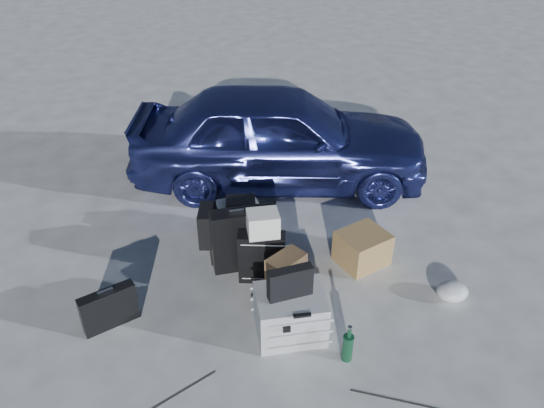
# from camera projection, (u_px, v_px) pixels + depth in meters

# --- Properties ---
(ground) EXTENTS (60.00, 60.00, 0.00)m
(ground) POSITION_uv_depth(u_px,v_px,m) (284.00, 329.00, 4.46)
(ground) COLOR silver
(ground) RESTS_ON ground
(car) EXTENTS (3.73, 2.53, 1.18)m
(car) POSITION_uv_depth(u_px,v_px,m) (279.00, 136.00, 6.22)
(car) COLOR #323B89
(car) RESTS_ON ground
(pelican_case) EXTENTS (0.62, 0.54, 0.40)m
(pelican_case) POSITION_uv_depth(u_px,v_px,m) (290.00, 314.00, 4.33)
(pelican_case) COLOR #A4A7AA
(pelican_case) RESTS_ON ground
(laptop_bag) EXTENTS (0.36, 0.10, 0.27)m
(laptop_bag) POSITION_uv_depth(u_px,v_px,m) (290.00, 283.00, 4.15)
(laptop_bag) COLOR black
(laptop_bag) RESTS_ON pelican_case
(briefcase) EXTENTS (0.48, 0.21, 0.36)m
(briefcase) POSITION_uv_depth(u_px,v_px,m) (109.00, 308.00, 4.41)
(briefcase) COLOR black
(briefcase) RESTS_ON ground
(suitcase_left) EXTENTS (0.51, 0.23, 0.64)m
(suitcase_left) POSITION_uv_depth(u_px,v_px,m) (238.00, 240.00, 4.98)
(suitcase_left) COLOR black
(suitcase_left) RESTS_ON ground
(suitcase_right) EXTENTS (0.45, 0.30, 0.51)m
(suitcase_right) POSITION_uv_depth(u_px,v_px,m) (262.00, 257.00, 4.86)
(suitcase_right) COLOR black
(suitcase_right) RESTS_ON ground
(white_carton) EXTENTS (0.31, 0.27, 0.22)m
(white_carton) POSITION_uv_depth(u_px,v_px,m) (263.00, 223.00, 4.67)
(white_carton) COLOR silver
(white_carton) RESTS_ON suitcase_right
(duffel_bag) EXTENTS (0.84, 0.58, 0.39)m
(duffel_bag) POSITION_uv_depth(u_px,v_px,m) (238.00, 226.00, 5.38)
(duffel_bag) COLOR black
(duffel_bag) RESTS_ON ground
(flat_box_white) EXTENTS (0.40, 0.30, 0.07)m
(flat_box_white) POSITION_uv_depth(u_px,v_px,m) (239.00, 207.00, 5.26)
(flat_box_white) COLOR silver
(flat_box_white) RESTS_ON duffel_bag
(flat_box_black) EXTENTS (0.34, 0.28, 0.06)m
(flat_box_black) POSITION_uv_depth(u_px,v_px,m) (241.00, 202.00, 5.21)
(flat_box_black) COLOR black
(flat_box_black) RESTS_ON flat_box_white
(kraft_bag) EXTENTS (0.39, 0.32, 0.45)m
(kraft_bag) POSITION_uv_depth(u_px,v_px,m) (286.00, 277.00, 4.68)
(kraft_bag) COLOR #A47347
(kraft_bag) RESTS_ON ground
(cardboard_box) EXTENTS (0.52, 0.47, 0.33)m
(cardboard_box) POSITION_uv_depth(u_px,v_px,m) (362.00, 248.00, 5.12)
(cardboard_box) COLOR #997043
(cardboard_box) RESTS_ON ground
(plastic_bag) EXTENTS (0.31, 0.27, 0.16)m
(plastic_bag) POSITION_uv_depth(u_px,v_px,m) (452.00, 291.00, 4.73)
(plastic_bag) COLOR silver
(plastic_bag) RESTS_ON ground
(green_bottle) EXTENTS (0.10, 0.10, 0.34)m
(green_bottle) POSITION_uv_depth(u_px,v_px,m) (348.00, 344.00, 4.11)
(green_bottle) COLOR #0D331D
(green_bottle) RESTS_ON ground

